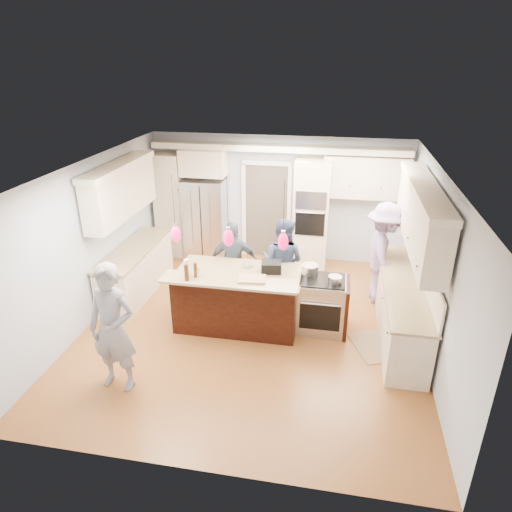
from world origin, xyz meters
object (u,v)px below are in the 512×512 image
Objects in this scene: kitchen_island at (239,297)px; island_range at (323,304)px; person_bar_end at (113,328)px; refrigerator at (206,219)px; person_far_left at (283,262)px.

kitchen_island is 2.28× the size of island_range.
person_bar_end is (-1.29, -1.87, 0.44)m from kitchen_island.
refrigerator is at bearing 96.15° from person_bar_end.
kitchen_island is at bearing 68.96° from person_far_left.
kitchen_island is 1.41m from island_range.
refrigerator reaches higher than island_range.
island_range is at bearing 152.35° from person_far_left.
person_far_left is (1.93, -1.74, -0.08)m from refrigerator.
refrigerator is 2.91m from kitchen_island.
refrigerator is 0.86× the size of kitchen_island.
kitchen_island is 1.14× the size of person_bar_end.
island_range is 3.36m from person_bar_end.
person_far_left is (1.92, 2.70, -0.10)m from person_bar_end.
person_far_left is (-0.78, 0.75, 0.36)m from island_range.
refrigerator is 1.10× the size of person_far_left.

